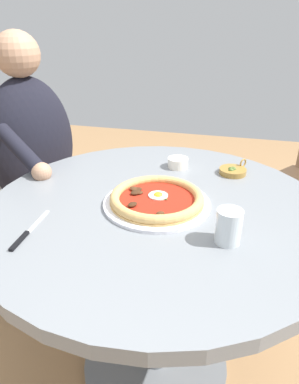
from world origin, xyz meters
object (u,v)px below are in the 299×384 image
at_px(diner_person, 39,187).
at_px(ramekin_capers, 178,162).
at_px(water_glass, 228,229).
at_px(olive_pan, 233,171).
at_px(steak_knife, 25,235).
at_px(pizza_on_plate, 157,199).
at_px(cafe_chair_diner, 24,182).
at_px(dining_table, 157,240).

bearing_deg(diner_person, ramekin_capers, 174.50).
height_order(water_glass, olive_pan, water_glass).
height_order(steak_knife, ramekin_capers, ramekin_capers).
bearing_deg(water_glass, steak_knife, 11.33).
relative_size(pizza_on_plate, water_glass, 3.57).
bearing_deg(water_glass, pizza_on_plate, -33.76).
bearing_deg(ramekin_capers, diner_person, -5.50).
distance_m(steak_knife, olive_pan, 0.73).
height_order(ramekin_capers, olive_pan, olive_pan).
xyz_separation_m(steak_knife, diner_person, (0.34, -0.61, -0.19)).
bearing_deg(ramekin_capers, water_glass, 114.64).
height_order(water_glass, diner_person, diner_person).
relative_size(steak_knife, ramekin_capers, 2.62).
bearing_deg(olive_pan, pizza_on_plate, 53.57).
distance_m(olive_pan, cafe_chair_diner, 1.00).
bearing_deg(cafe_chair_diner, pizza_on_plate, 150.34).
xyz_separation_m(pizza_on_plate, diner_person, (0.64, -0.36, -0.21)).
height_order(olive_pan, cafe_chair_diner, cafe_chair_diner).
xyz_separation_m(steak_knife, ramekin_capers, (-0.30, -0.54, 0.02)).
xyz_separation_m(steak_knife, cafe_chair_diner, (0.46, -0.67, -0.22)).
relative_size(pizza_on_plate, diner_person, 0.27).
xyz_separation_m(ramekin_capers, diner_person, (0.65, -0.06, -0.21)).
bearing_deg(diner_person, olive_pan, 175.14).
bearing_deg(cafe_chair_diner, ramekin_capers, 170.27).
bearing_deg(dining_table, olive_pan, -126.90).
distance_m(dining_table, water_glass, 0.31).
bearing_deg(steak_knife, cafe_chair_diner, -55.46).
distance_m(water_glass, olive_pan, 0.43).
distance_m(water_glass, cafe_chair_diner, 1.15).
relative_size(water_glass, steak_knife, 0.46).
xyz_separation_m(dining_table, olive_pan, (-0.21, -0.28, 0.15)).
distance_m(water_glass, ramekin_capers, 0.49).
bearing_deg(water_glass, dining_table, -34.66).
xyz_separation_m(dining_table, ramekin_capers, (-0.01, -0.29, 0.15)).
height_order(water_glass, cafe_chair_diner, cafe_chair_diner).
distance_m(olive_pan, diner_person, 0.88).
height_order(pizza_on_plate, ramekin_capers, pizza_on_plate).
relative_size(water_glass, diner_person, 0.08).
xyz_separation_m(water_glass, steak_knife, (0.51, 0.10, -0.04)).
relative_size(dining_table, steak_knife, 5.23).
relative_size(olive_pan, cafe_chair_diner, 0.13).
bearing_deg(dining_table, steak_knife, 40.52).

